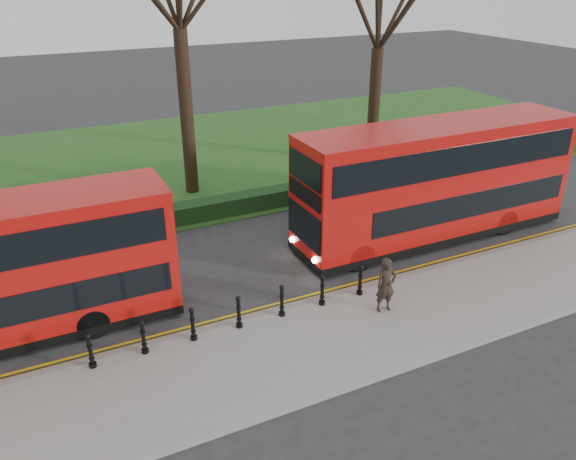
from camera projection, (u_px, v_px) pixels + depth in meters
ground at (225, 308)px, 17.71m from camera, size 120.00×120.00×0.00m
pavement at (263, 361)px, 15.24m from camera, size 60.00×4.00×0.15m
kerb at (236, 322)px, 16.86m from camera, size 60.00×0.25×0.16m
grass_verge at (129, 166)px, 29.88m from camera, size 60.00×18.00×0.06m
hedge at (168, 217)px, 23.06m from camera, size 60.00×0.90×0.80m
yellow_line_outer at (233, 319)px, 17.14m from camera, size 60.00×0.10×0.01m
yellow_line_inner at (231, 316)px, 17.30m from camera, size 60.00×0.10×0.01m
tree_right at (381, 7)px, 27.11m from camera, size 6.96×6.96×10.88m
bollard_row at (239, 313)px, 16.32m from camera, size 8.47×0.15×1.00m
bus_rear at (436, 182)px, 21.38m from camera, size 11.35×2.61×4.52m
pedestrian at (386, 285)px, 16.96m from camera, size 0.69×0.50×1.77m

